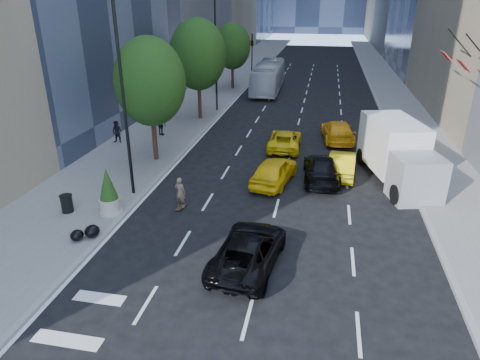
% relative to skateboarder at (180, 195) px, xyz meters
% --- Properties ---
extents(ground, '(160.00, 160.00, 0.00)m').
position_rel_skateboarder_xyz_m(ground, '(3.58, -3.00, -0.78)').
color(ground, black).
rests_on(ground, ground).
extents(sidewalk_left, '(6.00, 120.00, 0.15)m').
position_rel_skateboarder_xyz_m(sidewalk_left, '(-5.42, 27.00, -0.70)').
color(sidewalk_left, slate).
rests_on(sidewalk_left, ground).
extents(sidewalk_right, '(4.00, 120.00, 0.15)m').
position_rel_skateboarder_xyz_m(sidewalk_right, '(13.58, 27.00, -0.70)').
color(sidewalk_right, slate).
rests_on(sidewalk_right, ground).
extents(lamp_near, '(2.13, 0.22, 10.00)m').
position_rel_skateboarder_xyz_m(lamp_near, '(-2.74, 1.00, 5.04)').
color(lamp_near, black).
rests_on(lamp_near, sidewalk_left).
extents(lamp_far, '(2.13, 0.22, 10.00)m').
position_rel_skateboarder_xyz_m(lamp_far, '(-2.74, 19.00, 5.04)').
color(lamp_far, black).
rests_on(lamp_far, sidewalk_left).
extents(tree_near, '(4.20, 4.20, 7.46)m').
position_rel_skateboarder_xyz_m(tree_near, '(-3.62, 6.00, 4.19)').
color(tree_near, '#312113').
rests_on(tree_near, sidewalk_left).
extents(tree_mid, '(4.50, 4.50, 7.99)m').
position_rel_skateboarder_xyz_m(tree_mid, '(-3.62, 16.00, 4.54)').
color(tree_mid, '#312113').
rests_on(tree_mid, sidewalk_left).
extents(tree_far, '(3.90, 3.90, 6.92)m').
position_rel_skateboarder_xyz_m(tree_far, '(-3.62, 29.00, 3.85)').
color(tree_far, '#312113').
rests_on(tree_far, sidewalk_left).
extents(traffic_signal, '(2.48, 0.53, 5.20)m').
position_rel_skateboarder_xyz_m(traffic_signal, '(-2.82, 37.00, 3.46)').
color(traffic_signal, black).
rests_on(traffic_signal, sidewalk_left).
extents(facade_flags, '(1.85, 13.30, 2.05)m').
position_rel_skateboarder_xyz_m(facade_flags, '(14.22, 7.00, 5.41)').
color(facade_flags, black).
rests_on(facade_flags, ground).
extents(skateboarder, '(0.63, 0.47, 1.55)m').
position_rel_skateboarder_xyz_m(skateboarder, '(0.00, 0.00, 0.00)').
color(skateboarder, brown).
rests_on(skateboarder, ground).
extents(black_sedan_lincoln, '(2.73, 5.01, 1.33)m').
position_rel_skateboarder_xyz_m(black_sedan_lincoln, '(4.08, -4.00, -0.11)').
color(black_sedan_lincoln, black).
rests_on(black_sedan_lincoln, ground).
extents(black_sedan_mercedes, '(2.28, 4.93, 1.40)m').
position_rel_skateboarder_xyz_m(black_sedan_mercedes, '(6.64, 5.00, -0.08)').
color(black_sedan_mercedes, black).
rests_on(black_sedan_mercedes, ground).
extents(taxi_a, '(2.53, 4.56, 1.47)m').
position_rel_skateboarder_xyz_m(taxi_a, '(4.08, 4.05, -0.04)').
color(taxi_a, yellow).
rests_on(taxi_a, ground).
extents(taxi_b, '(1.73, 4.25, 1.37)m').
position_rel_skateboarder_xyz_m(taxi_b, '(7.78, 6.00, -0.09)').
color(taxi_b, yellow).
rests_on(taxi_b, ground).
extents(taxi_c, '(2.16, 4.56, 1.26)m').
position_rel_skateboarder_xyz_m(taxi_c, '(4.08, 10.00, -0.15)').
color(taxi_c, yellow).
rests_on(taxi_c, ground).
extents(taxi_d, '(2.54, 5.13, 1.43)m').
position_rel_skateboarder_xyz_m(taxi_d, '(7.62, 12.50, -0.06)').
color(taxi_d, '#FFAB0D').
rests_on(taxi_d, ground).
extents(city_bus, '(2.78, 11.14, 3.09)m').
position_rel_skateboarder_xyz_m(city_bus, '(0.38, 28.95, 0.77)').
color(city_bus, silver).
rests_on(city_bus, ground).
extents(box_truck, '(4.03, 7.17, 3.24)m').
position_rel_skateboarder_xyz_m(box_truck, '(10.71, 5.74, 0.87)').
color(box_truck, white).
rests_on(box_truck, ground).
extents(pedestrian_a, '(0.78, 0.62, 1.55)m').
position_rel_skateboarder_xyz_m(pedestrian_a, '(-7.44, 8.58, 0.15)').
color(pedestrian_a, black).
rests_on(pedestrian_a, sidewalk_left).
extents(pedestrian_b, '(0.98, 0.62, 1.55)m').
position_rel_skateboarder_xyz_m(pedestrian_b, '(-5.09, 10.81, 0.15)').
color(pedestrian_b, black).
rests_on(pedestrian_b, sidewalk_left).
extents(trash_can, '(0.54, 0.54, 0.82)m').
position_rel_skateboarder_xyz_m(trash_can, '(-5.10, -1.59, -0.22)').
color(trash_can, black).
rests_on(trash_can, sidewalk_left).
extents(planter_shrub, '(0.95, 0.95, 2.28)m').
position_rel_skateboarder_xyz_m(planter_shrub, '(-3.02, -1.31, 0.46)').
color(planter_shrub, beige).
rests_on(planter_shrub, sidewalk_left).
extents(garbage_bags, '(1.07, 1.03, 0.53)m').
position_rel_skateboarder_xyz_m(garbage_bags, '(-2.97, -3.64, -0.38)').
color(garbage_bags, black).
rests_on(garbage_bags, sidewalk_left).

